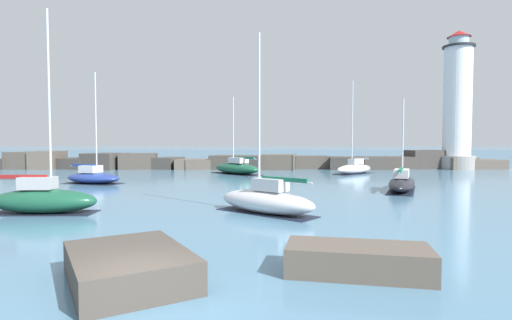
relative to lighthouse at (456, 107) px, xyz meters
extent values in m
plane|color=teal|center=(-30.14, -45.95, -8.43)|extent=(600.00, 600.00, 0.00)
cube|color=teal|center=(-30.14, 60.20, -8.42)|extent=(400.00, 116.00, 0.01)
cube|color=#423D38|center=(-62.50, 0.48, -7.75)|extent=(4.02, 4.39, 1.35)
cube|color=brown|center=(-59.32, 0.70, -7.26)|extent=(4.89, 5.31, 2.33)
cube|color=brown|center=(-56.45, 0.66, -7.21)|extent=(3.95, 5.77, 2.43)
cube|color=#423D38|center=(-52.50, 0.66, -7.69)|extent=(5.31, 5.34, 1.48)
cube|color=#423D38|center=(-48.27, 0.09, -7.35)|extent=(5.67, 5.96, 2.16)
cube|color=#4C443D|center=(-43.85, 0.60, -7.37)|extent=(5.50, 5.51, 2.12)
cube|color=#423D38|center=(-39.76, 0.70, -7.66)|extent=(3.94, 5.49, 1.54)
cube|color=brown|center=(-36.10, 0.03, -7.77)|extent=(5.68, 5.02, 1.32)
cube|color=#4C443D|center=(-31.78, 0.13, -7.50)|extent=(4.28, 4.99, 1.86)
cube|color=#423D38|center=(-28.60, -0.39, -7.51)|extent=(5.18, 5.36, 1.83)
cube|color=brown|center=(-24.39, -0.41, -7.43)|extent=(5.22, 5.43, 2.00)
cube|color=#4C443D|center=(-19.88, 0.76, -7.55)|extent=(4.85, 3.53, 1.76)
cube|color=#423D38|center=(-15.26, -0.39, -7.59)|extent=(4.94, 5.14, 1.67)
cube|color=#423D38|center=(-11.49, -0.34, -7.58)|extent=(4.27, 4.54, 1.69)
cube|color=#4C443D|center=(-7.50, 0.47, -7.58)|extent=(4.17, 3.47, 1.69)
cube|color=#423D38|center=(-4.06, 0.72, -7.15)|extent=(4.93, 3.86, 2.56)
cube|color=brown|center=(0.07, -0.38, -7.63)|extent=(4.50, 4.03, 1.59)
cube|color=brown|center=(3.79, 0.65, -7.80)|extent=(5.44, 5.01, 1.25)
cylinder|color=gray|center=(0.00, 0.00, -7.53)|extent=(4.89, 4.89, 1.80)
cylinder|color=white|center=(0.00, 0.00, 0.72)|extent=(3.62, 3.62, 14.69)
cylinder|color=#232328|center=(0.00, 0.00, 8.19)|extent=(4.16, 4.16, 0.25)
cylinder|color=silver|center=(0.00, 0.00, 8.89)|extent=(2.53, 2.53, 1.15)
cone|color=#B21919|center=(0.00, 0.00, 9.91)|extent=(3.08, 3.08, 0.90)
cube|color=brown|center=(-24.63, -43.54, -8.01)|extent=(4.29, 2.49, 0.83)
cube|color=#383330|center=(-30.99, -44.59, -8.13)|extent=(2.44, 2.91, 0.59)
cube|color=#4C443D|center=(-30.94, -44.18, -8.00)|extent=(4.48, 4.87, 0.86)
ellipsoid|color=black|center=(-16.26, -24.04, -7.92)|extent=(4.66, 7.65, 1.02)
cube|color=black|center=(-16.26, -24.04, -8.41)|extent=(4.48, 7.29, 0.03)
cube|color=silver|center=(-16.40, -24.39, -7.09)|extent=(1.83, 2.48, 0.64)
cylinder|color=silver|center=(-16.04, -23.52, -4.36)|extent=(0.12, 0.12, 6.11)
cylinder|color=#BCBCC1|center=(-16.84, -25.43, -6.86)|extent=(1.71, 3.85, 0.10)
cube|color=#1E664C|center=(-16.84, -25.43, -6.76)|extent=(1.56, 3.31, 0.20)
ellipsoid|color=#195138|center=(-38.70, -33.90, -7.79)|extent=(5.61, 1.92, 1.28)
cube|color=black|center=(-38.70, -33.90, -8.41)|extent=(5.33, 1.88, 0.03)
cube|color=#B2B2B7|center=(-38.98, -33.90, -6.83)|extent=(1.69, 1.04, 0.64)
cylinder|color=silver|center=(-38.28, -33.90, -2.48)|extent=(0.12, 0.12, 9.33)
cylinder|color=#BCBCC1|center=(-39.82, -33.91, -6.60)|extent=(3.08, 0.12, 0.10)
cube|color=maroon|center=(-39.82, -33.91, -6.50)|extent=(2.62, 0.22, 0.20)
ellipsoid|color=silver|center=(-27.01, -33.88, -7.82)|extent=(5.73, 5.17, 1.22)
cube|color=black|center=(-27.01, -33.88, -8.41)|extent=(5.48, 4.95, 0.03)
cube|color=silver|center=(-26.78, -34.07, -6.89)|extent=(2.00, 1.89, 0.64)
cylinder|color=silver|center=(-27.36, -33.59, -3.09)|extent=(0.12, 0.12, 8.25)
cylinder|color=#BCBCC1|center=(-26.09, -34.64, -6.66)|extent=(2.60, 2.17, 0.10)
cube|color=#1E664C|center=(-26.09, -34.64, -6.56)|extent=(2.28, 1.93, 0.20)
ellipsoid|color=navy|center=(-42.12, -19.11, -7.94)|extent=(5.86, 4.10, 0.98)
cube|color=black|center=(-42.12, -19.11, -8.41)|extent=(5.59, 3.96, 0.03)
cube|color=silver|center=(-42.38, -19.02, -7.13)|extent=(1.96, 1.81, 0.64)
cylinder|color=silver|center=(-41.74, -19.24, -2.99)|extent=(0.12, 0.12, 8.92)
cylinder|color=#BCBCC1|center=(-43.13, -18.75, -6.90)|extent=(2.81, 1.08, 0.10)
cube|color=navy|center=(-43.13, -18.75, -6.80)|extent=(2.42, 1.03, 0.20)
ellipsoid|color=#195138|center=(-29.80, -8.70, -7.78)|extent=(6.63, 7.01, 1.29)
cube|color=black|center=(-29.80, -8.70, -8.41)|extent=(6.35, 6.71, 0.03)
cube|color=silver|center=(-29.56, -8.97, -6.82)|extent=(2.44, 2.51, 0.64)
cylinder|color=silver|center=(-30.16, -8.29, -3.32)|extent=(0.12, 0.12, 7.63)
cylinder|color=#BCBCC1|center=(-28.84, -9.77, -6.59)|extent=(2.72, 3.03, 0.10)
cube|color=#1E664C|center=(-28.84, -9.77, -6.49)|extent=(2.40, 2.65, 0.20)
ellipsoid|color=white|center=(-16.10, -8.49, -7.87)|extent=(5.68, 5.19, 1.12)
cube|color=black|center=(-16.10, -8.49, -8.41)|extent=(5.43, 4.97, 0.03)
cube|color=silver|center=(-15.87, -8.29, -6.99)|extent=(1.99, 1.89, 0.64)
cylinder|color=silver|center=(-16.44, -8.78, -2.51)|extent=(0.12, 0.12, 9.60)
cylinder|color=#BCBCC1|center=(-15.19, -7.72, -6.76)|extent=(2.57, 2.19, 0.10)
cube|color=#4C4C51|center=(-15.19, -7.72, -6.66)|extent=(2.26, 1.95, 0.20)
camera|label=1|loc=(-27.53, -54.73, -4.64)|focal=28.00mm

